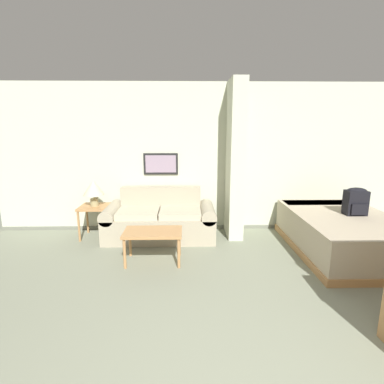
{
  "coord_description": "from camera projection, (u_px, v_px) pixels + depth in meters",
  "views": [
    {
      "loc": [
        -0.44,
        -1.18,
        1.84
      ],
      "look_at": [
        -0.36,
        2.47,
        1.05
      ],
      "focal_mm": 28.0,
      "sensor_mm": 36.0,
      "label": 1
    }
  ],
  "objects": [
    {
      "name": "couch",
      "position": [
        160.0,
        220.0,
        5.08
      ],
      "size": [
        1.85,
        0.84,
        0.82
      ],
      "color": "tan",
      "rests_on": "ground_plane"
    },
    {
      "name": "side_table",
      "position": [
        95.0,
        211.0,
        5.05
      ],
      "size": [
        0.49,
        0.49,
        0.55
      ],
      "color": "#B27F4C",
      "rests_on": "ground_plane"
    },
    {
      "name": "wall_partition_pillar",
      "position": [
        235.0,
        160.0,
        4.99
      ],
      "size": [
        0.24,
        0.65,
        2.6
      ],
      "color": "beige",
      "rests_on": "ground_plane"
    },
    {
      "name": "wall_back",
      "position": [
        210.0,
        159.0,
        5.36
      ],
      "size": [
        7.61,
        0.16,
        2.6
      ],
      "color": "beige",
      "rests_on": "ground_plane"
    },
    {
      "name": "bed",
      "position": [
        343.0,
        233.0,
        4.5
      ],
      "size": [
        1.43,
        2.09,
        0.56
      ],
      "color": "#B27F4C",
      "rests_on": "ground_plane"
    },
    {
      "name": "backpack",
      "position": [
        356.0,
        201.0,
        4.43
      ],
      "size": [
        0.3,
        0.22,
        0.41
      ],
      "color": "black",
      "rests_on": "bed"
    },
    {
      "name": "coffee_table",
      "position": [
        153.0,
        235.0,
        4.11
      ],
      "size": [
        0.8,
        0.48,
        0.45
      ],
      "color": "#B27F4C",
      "rests_on": "ground_plane"
    },
    {
      "name": "table_lamp",
      "position": [
        93.0,
        189.0,
        4.97
      ],
      "size": [
        0.35,
        0.35,
        0.44
      ],
      "color": "tan",
      "rests_on": "side_table"
    }
  ]
}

